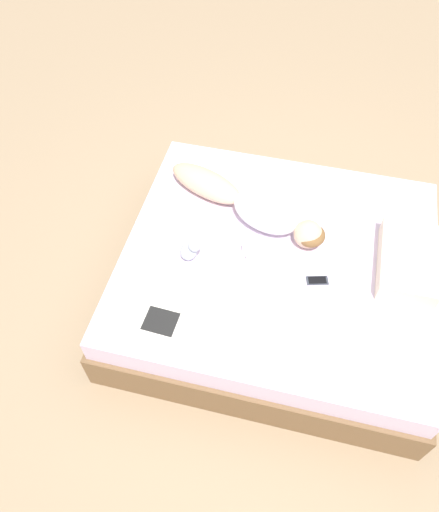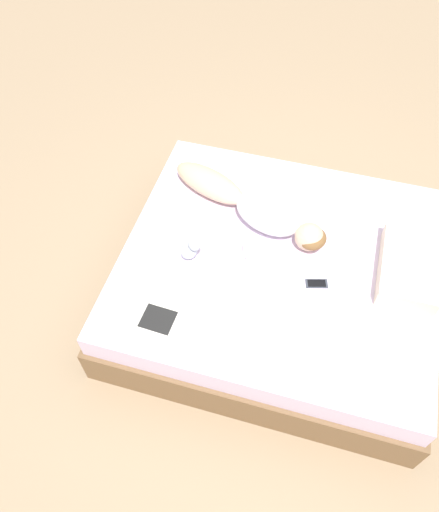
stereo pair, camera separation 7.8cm
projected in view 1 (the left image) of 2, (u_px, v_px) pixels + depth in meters
The scene contains 8 objects.
ground_plane at pixel (273, 295), 3.82m from camera, with size 12.00×12.00×0.00m, color #9E8466.
bed at pixel (276, 277), 3.62m from camera, with size 1.97×2.18×0.51m.
person at pixel (252, 205), 3.56m from camera, with size 0.68×1.27×0.22m.
open_magazine at pixel (168, 304), 3.17m from camera, with size 0.55×0.32×0.01m.
coffee_mug at pixel (248, 248), 3.40m from camera, with size 0.12×0.08×0.08m.
cell_phone at pixel (317, 280), 3.28m from camera, with size 0.10×0.16×0.01m.
plush_toy at pixel (190, 250), 3.34m from camera, with size 0.13×0.15×0.18m.
pillow at pixel (408, 262), 3.29m from camera, with size 0.61×0.37×0.14m.
Camera 1 is at (2.09, 0.08, 3.24)m, focal length 35.00 mm.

